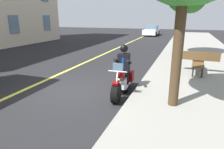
% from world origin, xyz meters
% --- Properties ---
extents(ground_plane, '(80.00, 80.00, 0.00)m').
position_xyz_m(ground_plane, '(0.00, 0.00, 0.00)').
color(ground_plane, black).
extents(sidewalk_curb, '(60.00, 5.00, 0.15)m').
position_xyz_m(sidewalk_curb, '(0.00, 4.50, 0.07)').
color(sidewalk_curb, gray).
rests_on(sidewalk_curb, ground_plane).
extents(lane_center_stripe, '(60.00, 0.16, 0.01)m').
position_xyz_m(lane_center_stripe, '(0.00, -2.00, 0.01)').
color(lane_center_stripe, '#E5DB4C').
rests_on(lane_center_stripe, ground_plane).
extents(motorcycle_main, '(2.22, 0.69, 1.26)m').
position_xyz_m(motorcycle_main, '(-0.31, 1.58, 0.45)').
color(motorcycle_main, black).
rests_on(motorcycle_main, ground_plane).
extents(rider_main, '(0.65, 0.58, 1.74)m').
position_xyz_m(rider_main, '(-0.50, 1.57, 1.04)').
color(rider_main, black).
rests_on(rider_main, ground_plane).
extents(car_silver, '(4.60, 1.92, 1.40)m').
position_xyz_m(car_silver, '(-23.76, -1.23, 0.69)').
color(car_silver, white).
rests_on(car_silver, ground_plane).
extents(bench_sidewalk, '(1.82, 1.80, 0.95)m').
position_xyz_m(bench_sidewalk, '(-3.72, 4.20, 0.71)').
color(bench_sidewalk, brown).
rests_on(bench_sidewalk, sidewalk_curb).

